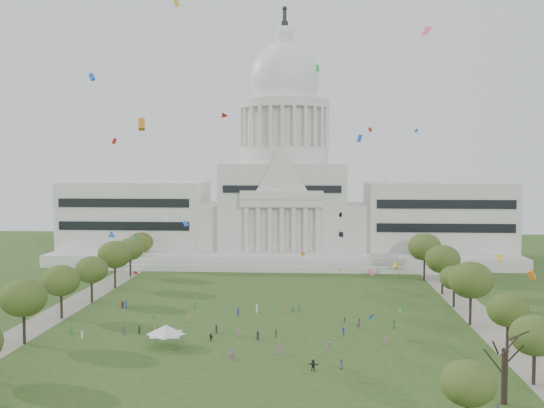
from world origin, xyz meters
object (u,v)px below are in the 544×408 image
(event_tent, at_px, (166,329))
(person_1, at_px, (498,408))
(big_bare_tree, at_px, (505,344))
(person_0, at_px, (394,324))
(capitol, at_px, (284,197))

(event_tent, height_order, person_1, event_tent)
(big_bare_tree, relative_size, event_tent, 1.56)
(person_0, xyz_separation_m, person_1, (8.35, -45.72, 0.00))
(capitol, xyz_separation_m, person_1, (35.96, -145.72, -21.39))
(capitol, bearing_deg, big_bare_tree, -74.98)
(big_bare_tree, xyz_separation_m, person_0, (-10.40, 41.59, -7.77))
(event_tent, height_order, person_0, event_tent)
(event_tent, bearing_deg, person_0, 20.33)
(capitol, distance_m, person_0, 105.92)
(capitol, distance_m, person_1, 151.61)
(person_1, bearing_deg, capitol, 95.74)
(person_0, bearing_deg, event_tent, -119.34)
(event_tent, distance_m, person_0, 47.36)
(capitol, height_order, big_bare_tree, capitol)
(big_bare_tree, relative_size, person_1, 7.08)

